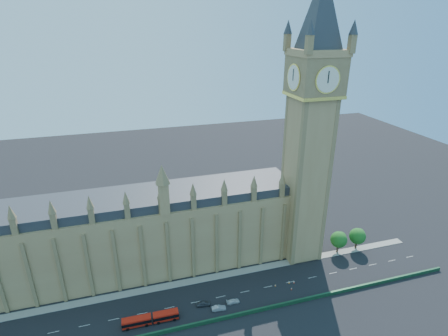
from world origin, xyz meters
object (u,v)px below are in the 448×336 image
object	(u,v)px
car_silver	(219,308)
car_white	(233,301)
red_bus	(151,319)
car_grey	(203,304)

from	to	relation	value
car_silver	car_white	xyz separation A→B (m)	(4.95, 1.56, -0.11)
red_bus	car_grey	bearing A→B (deg)	9.15
car_grey	red_bus	bearing A→B (deg)	105.47
car_grey	car_silver	world-z (taller)	car_grey
red_bus	car_grey	xyz separation A→B (m)	(15.85, 2.22, -0.69)
car_grey	car_white	xyz separation A→B (m)	(8.95, -1.49, -0.14)
red_bus	car_silver	world-z (taller)	red_bus
car_silver	car_white	world-z (taller)	car_silver
red_bus	car_grey	world-z (taller)	red_bus
red_bus	car_grey	size ratio (longest dim) A/B	3.75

